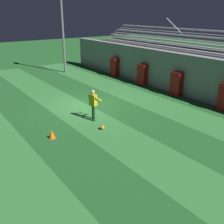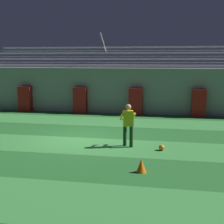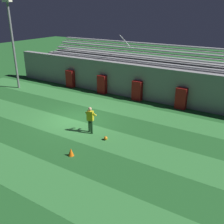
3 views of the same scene
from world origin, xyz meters
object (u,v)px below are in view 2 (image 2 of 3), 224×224
object	(u,v)px
traffic_cone	(141,166)
goalkeeper	(128,122)
padding_pillar_far_left	(25,99)
padding_pillar_gate_right	(136,102)
padding_pillar_far_right	(199,103)
soccer_ball	(162,148)
padding_pillar_gate_left	(80,100)

from	to	relation	value
traffic_cone	goalkeeper	bearing A→B (deg)	105.48
padding_pillar_far_left	padding_pillar_gate_right	bearing A→B (deg)	0.00
padding_pillar_gate_right	padding_pillar_far_right	xyz separation A→B (m)	(3.70, 0.00, 0.00)
padding_pillar_gate_right	soccer_ball	world-z (taller)	padding_pillar_gate_right
padding_pillar_far_right	traffic_cone	xyz separation A→B (m)	(-2.53, -9.67, -0.60)
goalkeeper	padding_pillar_far_left	bearing A→B (deg)	137.47
padding_pillar_gate_right	soccer_ball	xyz separation A→B (m)	(1.73, -7.27, -0.70)
padding_pillar_gate_left	traffic_cone	size ratio (longest dim) A/B	3.83
padding_pillar_gate_left	soccer_ball	bearing A→B (deg)	-54.36
soccer_ball	traffic_cone	bearing A→B (deg)	-103.08
goalkeeper	padding_pillar_far_right	bearing A→B (deg)	64.73
padding_pillar_far_right	soccer_ball	xyz separation A→B (m)	(-1.97, -7.27, -0.70)
padding_pillar_far_left	padding_pillar_far_right	world-z (taller)	same
padding_pillar_gate_left	padding_pillar_gate_right	size ratio (longest dim) A/B	1.00
goalkeeper	soccer_ball	world-z (taller)	goalkeeper
padding_pillar_far_left	soccer_ball	distance (m)	11.50
goalkeeper	soccer_ball	distance (m)	1.59
padding_pillar_gate_left	padding_pillar_gate_right	bearing A→B (deg)	0.00
padding_pillar_gate_left	traffic_cone	distance (m)	10.75
padding_pillar_gate_left	traffic_cone	bearing A→B (deg)	-64.30
padding_pillar_gate_left	goalkeeper	distance (m)	7.97
soccer_ball	traffic_cone	xyz separation A→B (m)	(-0.56, -2.40, 0.10)
padding_pillar_gate_left	soccer_ball	world-z (taller)	padding_pillar_gate_left
padding_pillar_gate_right	padding_pillar_far_right	distance (m)	3.70
padding_pillar_far_left	padding_pillar_gate_left	bearing A→B (deg)	0.00
goalkeeper	soccer_ball	size ratio (longest dim) A/B	7.59
padding_pillar_gate_right	traffic_cone	size ratio (longest dim) A/B	3.83
soccer_ball	traffic_cone	size ratio (longest dim) A/B	0.52
padding_pillar_far_left	goalkeeper	xyz separation A→B (m)	(7.58, -6.95, 0.15)
padding_pillar_gate_left	padding_pillar_gate_right	world-z (taller)	same
padding_pillar_gate_right	traffic_cone	distance (m)	9.76
traffic_cone	padding_pillar_far_right	bearing A→B (deg)	75.35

